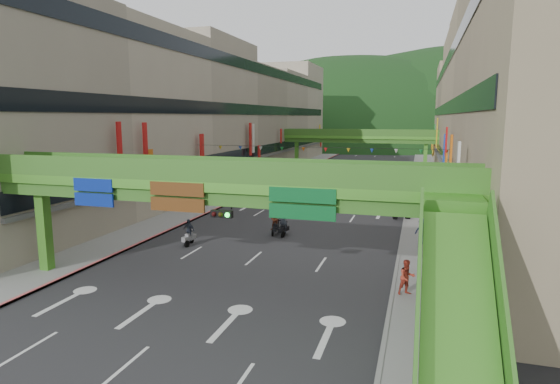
{
  "coord_description": "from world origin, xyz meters",
  "views": [
    {
      "loc": [
        10.16,
        -15.84,
        9.19
      ],
      "look_at": [
        0.0,
        18.0,
        3.5
      ],
      "focal_mm": 30.0,
      "sensor_mm": 36.0,
      "label": 1
    }
  ],
  "objects_px": {
    "overpass_near": "(225,198)",
    "car_silver": "(323,178)",
    "scooter_rider_near": "(284,223)",
    "scooter_rider_mid": "(276,221)",
    "car_yellow": "(385,164)",
    "pedestrian_red": "(407,280)"
  },
  "relations": [
    {
      "from": "overpass_near",
      "to": "scooter_rider_near",
      "type": "xyz_separation_m",
      "value": [
        -0.7,
        12.81,
        -4.15
      ]
    },
    {
      "from": "scooter_rider_mid",
      "to": "car_silver",
      "type": "bearing_deg",
      "value": 94.42
    },
    {
      "from": "overpass_near",
      "to": "car_silver",
      "type": "xyz_separation_m",
      "value": [
        -3.76,
        43.33,
        -4.54
      ]
    },
    {
      "from": "scooter_rider_near",
      "to": "scooter_rider_mid",
      "type": "bearing_deg",
      "value": 162.03
    },
    {
      "from": "overpass_near",
      "to": "scooter_rider_near",
      "type": "height_order",
      "value": "overpass_near"
    },
    {
      "from": "car_yellow",
      "to": "overpass_near",
      "type": "bearing_deg",
      "value": -84.47
    },
    {
      "from": "scooter_rider_near",
      "to": "car_silver",
      "type": "xyz_separation_m",
      "value": [
        -3.06,
        30.52,
        -0.39
      ]
    },
    {
      "from": "car_silver",
      "to": "car_yellow",
      "type": "relative_size",
      "value": 1.12
    },
    {
      "from": "scooter_rider_mid",
      "to": "pedestrian_red",
      "type": "height_order",
      "value": "scooter_rider_mid"
    },
    {
      "from": "overpass_near",
      "to": "scooter_rider_mid",
      "type": "height_order",
      "value": "overpass_near"
    },
    {
      "from": "car_silver",
      "to": "pedestrian_red",
      "type": "distance_m",
      "value": 42.62
    },
    {
      "from": "overpass_near",
      "to": "car_silver",
      "type": "bearing_deg",
      "value": 94.95
    },
    {
      "from": "overpass_near",
      "to": "car_yellow",
      "type": "bearing_deg",
      "value": 87.37
    },
    {
      "from": "pedestrian_red",
      "to": "scooter_rider_mid",
      "type": "bearing_deg",
      "value": 105.08
    },
    {
      "from": "scooter_rider_near",
      "to": "car_yellow",
      "type": "height_order",
      "value": "scooter_rider_near"
    },
    {
      "from": "car_yellow",
      "to": "pedestrian_red",
      "type": "bearing_deg",
      "value": -76.64
    },
    {
      "from": "overpass_near",
      "to": "scooter_rider_near",
      "type": "relative_size",
      "value": 12.61
    },
    {
      "from": "scooter_rider_near",
      "to": "scooter_rider_mid",
      "type": "relative_size",
      "value": 1.03
    },
    {
      "from": "overpass_near",
      "to": "car_yellow",
      "type": "xyz_separation_m",
      "value": [
        3.06,
        66.53,
        -4.59
      ]
    },
    {
      "from": "overpass_near",
      "to": "car_silver",
      "type": "relative_size",
      "value": 6.88
    },
    {
      "from": "car_silver",
      "to": "car_yellow",
      "type": "xyz_separation_m",
      "value": [
        6.81,
        23.2,
        -0.05
      ]
    },
    {
      "from": "scooter_rider_near",
      "to": "scooter_rider_mid",
      "type": "height_order",
      "value": "scooter_rider_near"
    }
  ]
}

